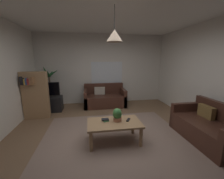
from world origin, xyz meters
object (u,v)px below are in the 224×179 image
(book_on_table_0, at_px, (106,121))
(bookshelf_corner, at_px, (35,95))
(tv_stand, at_px, (49,104))
(remote_on_table_0, at_px, (128,120))
(potted_palm_corner, at_px, (50,90))
(couch_right_side, at_px, (208,128))
(coffee_table, at_px, (114,125))
(tv, at_px, (47,90))
(potted_plant_on_table, at_px, (117,115))
(pendant_lamp, at_px, (115,35))
(couch_under_window, at_px, (105,99))
(book_on_table_1, at_px, (105,119))

(book_on_table_0, xyz_separation_m, bookshelf_corner, (-1.90, 1.56, 0.26))
(tv_stand, bearing_deg, remote_on_table_0, -44.03)
(potted_palm_corner, bearing_deg, couch_right_side, -36.21)
(coffee_table, height_order, tv, tv)
(remote_on_table_0, height_order, potted_plant_on_table, potted_plant_on_table)
(tv, bearing_deg, pendant_lamp, -48.66)
(couch_right_side, relative_size, bookshelf_corner, 1.07)
(tv, height_order, pendant_lamp, pendant_lamp)
(couch_right_side, height_order, remote_on_table_0, couch_right_side)
(couch_under_window, xyz_separation_m, tv, (-1.96, -0.30, 0.48))
(potted_palm_corner, xyz_separation_m, bookshelf_corner, (-0.15, -0.98, 0.09))
(coffee_table, xyz_separation_m, remote_on_table_0, (0.31, 0.04, 0.08))
(remote_on_table_0, bearing_deg, book_on_table_0, -152.60)
(potted_plant_on_table, height_order, bookshelf_corner, bookshelf_corner)
(tv_stand, xyz_separation_m, tv, (-0.00, -0.02, 0.51))
(book_on_table_0, height_order, bookshelf_corner, bookshelf_corner)
(book_on_table_0, bearing_deg, coffee_table, -23.64)
(couch_under_window, bearing_deg, potted_palm_corner, 175.17)
(book_on_table_0, bearing_deg, bookshelf_corner, 140.72)
(potted_plant_on_table, height_order, pendant_lamp, pendant_lamp)
(bookshelf_corner, relative_size, pendant_lamp, 2.19)
(coffee_table, xyz_separation_m, tv, (-1.89, 2.15, 0.38))
(couch_right_side, bearing_deg, book_on_table_0, -99.15)
(book_on_table_0, distance_m, potted_plant_on_table, 0.28)
(potted_palm_corner, bearing_deg, pendant_lamp, -53.65)
(remote_on_table_0, relative_size, potted_plant_on_table, 0.56)
(remote_on_table_0, xyz_separation_m, tv_stand, (-2.20, 2.13, -0.21))
(coffee_table, height_order, potted_palm_corner, potted_palm_corner)
(coffee_table, xyz_separation_m, pendant_lamp, (-0.00, 0.00, 1.80))
(remote_on_table_0, distance_m, tv, 3.07)
(pendant_lamp, bearing_deg, remote_on_table_0, 7.04)
(couch_under_window, height_order, potted_plant_on_table, couch_under_window)
(couch_right_side, xyz_separation_m, tv, (-3.92, 2.43, 0.48))
(couch_under_window, relative_size, book_on_table_1, 10.21)
(book_on_table_0, height_order, book_on_table_1, book_on_table_1)
(book_on_table_1, distance_m, potted_palm_corner, 3.07)
(remote_on_table_0, relative_size, tv_stand, 0.18)
(couch_under_window, bearing_deg, book_on_table_1, -96.14)
(book_on_table_0, height_order, pendant_lamp, pendant_lamp)
(coffee_table, relative_size, remote_on_table_0, 7.01)
(book_on_table_0, bearing_deg, tv_stand, 129.37)
(pendant_lamp, bearing_deg, book_on_table_0, 156.36)
(potted_plant_on_table, distance_m, bookshelf_corner, 2.68)
(book_on_table_1, height_order, pendant_lamp, pendant_lamp)
(potted_plant_on_table, height_order, tv_stand, potted_plant_on_table)
(couch_right_side, xyz_separation_m, book_on_table_0, (-2.20, 0.35, 0.19))
(coffee_table, distance_m, pendant_lamp, 1.80)
(couch_right_side, height_order, bookshelf_corner, bookshelf_corner)
(coffee_table, height_order, remote_on_table_0, remote_on_table_0)
(potted_plant_on_table, bearing_deg, couch_right_side, -9.25)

